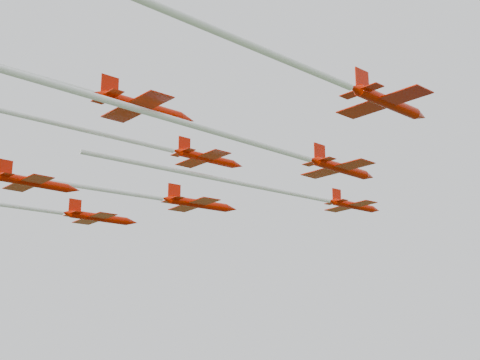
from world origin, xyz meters
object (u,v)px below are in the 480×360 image
Objects in this scene: jet_row3_left at (30,208)px; jet_row3_mid at (107,135)px; jet_lead at (298,195)px; jet_row2_left at (77,185)px; jet_row3_right at (276,56)px; jet_row2_right at (269,147)px.

jet_row3_left is 28.66m from jet_row3_mid.
jet_row2_left is (-22.80, -17.32, 1.04)m from jet_lead.
jet_row3_right reaches higher than jet_row3_left.
jet_row2_right is 39.81m from jet_row3_left.
jet_lead is at bearing 41.96° from jet_row3_left.
jet_row3_left is at bearing -137.81° from jet_lead.
jet_row3_left is at bearing 172.51° from jet_row3_mid.
jet_row2_right reaches higher than jet_lead.
jet_lead is at bearing 130.63° from jet_row3_right.
jet_lead is 37.40m from jet_row3_left.
jet_row2_right is at bearing 136.86° from jet_row3_right.
jet_row3_mid reaches higher than jet_row3_right.
jet_row2_right is 17.19m from jet_row3_mid.
jet_row3_right is at bearing -45.06° from jet_lead.
jet_row2_left is at bearing 162.91° from jet_row3_mid.
jet_row2_left is at bearing -165.58° from jet_row2_right.
jet_row3_right reaches higher than jet_lead.
jet_row3_right is at bearing -43.39° from jet_row2_right.
jet_row3_mid reaches higher than jet_lead.
jet_row3_right is at bearing -2.21° from jet_row3_left.
jet_row2_left reaches higher than jet_row2_right.
jet_row3_mid is 0.91× the size of jet_row3_right.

